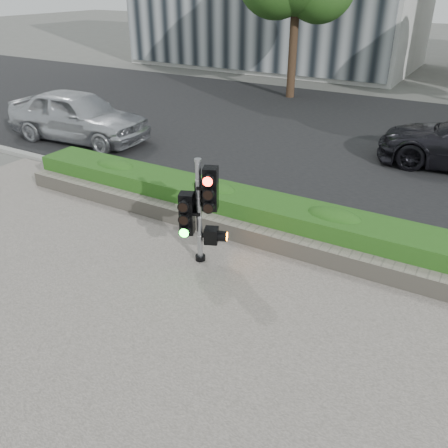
# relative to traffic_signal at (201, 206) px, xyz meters

# --- Properties ---
(ground) EXTENTS (120.00, 120.00, 0.00)m
(ground) POSITION_rel_traffic_signal_xyz_m (0.43, -0.87, -1.13)
(ground) COLOR #51514C
(ground) RESTS_ON ground
(sidewalk) EXTENTS (16.00, 11.00, 0.03)m
(sidewalk) POSITION_rel_traffic_signal_xyz_m (0.43, -3.37, -1.12)
(sidewalk) COLOR #9E9389
(sidewalk) RESTS_ON ground
(road) EXTENTS (60.00, 13.00, 0.02)m
(road) POSITION_rel_traffic_signal_xyz_m (0.43, 9.13, -1.12)
(road) COLOR black
(road) RESTS_ON ground
(curb) EXTENTS (60.00, 0.25, 0.12)m
(curb) POSITION_rel_traffic_signal_xyz_m (0.43, 2.28, -1.07)
(curb) COLOR gray
(curb) RESTS_ON ground
(stone_wall) EXTENTS (12.00, 0.32, 0.34)m
(stone_wall) POSITION_rel_traffic_signal_xyz_m (0.43, 1.03, -0.93)
(stone_wall) COLOR gray
(stone_wall) RESTS_ON sidewalk
(hedge) EXTENTS (12.00, 1.00, 0.68)m
(hedge) POSITION_rel_traffic_signal_xyz_m (0.43, 1.68, -0.76)
(hedge) COLOR #43912C
(hedge) RESTS_ON sidewalk
(traffic_signal) EXTENTS (0.73, 0.64, 2.00)m
(traffic_signal) POSITION_rel_traffic_signal_xyz_m (0.00, 0.00, 0.00)
(traffic_signal) COLOR black
(traffic_signal) RESTS_ON sidewalk
(car_silver) EXTENTS (4.87, 2.27, 1.61)m
(car_silver) POSITION_rel_traffic_signal_xyz_m (-7.43, 4.27, -0.31)
(car_silver) COLOR #B9BBC1
(car_silver) RESTS_ON road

